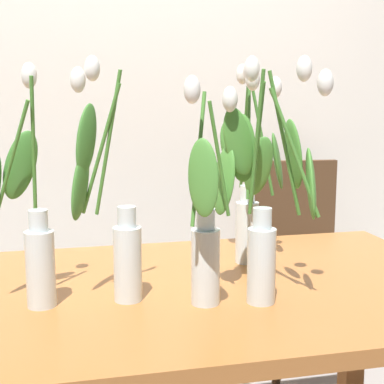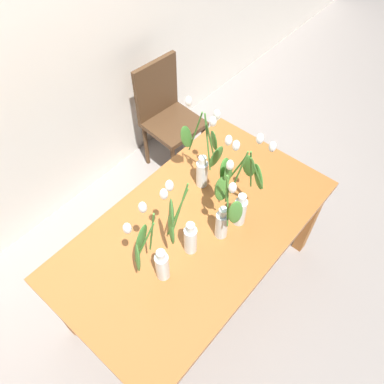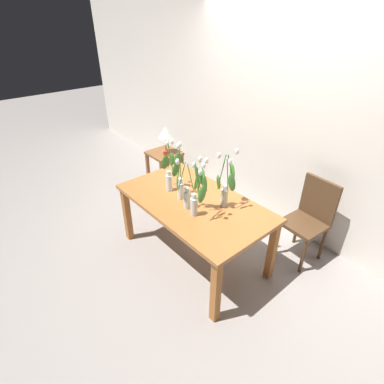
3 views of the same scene
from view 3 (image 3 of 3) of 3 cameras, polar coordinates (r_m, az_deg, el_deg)
ground_plane at (r=3.49m, az=0.30°, el=-11.90°), size 18.00×18.00×0.00m
room_wall_rear at (r=3.68m, az=16.42°, el=13.73°), size 9.00×0.10×2.70m
dining_table at (r=3.08m, az=0.33°, el=-3.09°), size 1.60×0.90×0.74m
tulip_vase_0 at (r=2.70m, az=1.11°, el=-0.16°), size 0.24×0.21×0.58m
tulip_vase_1 at (r=2.82m, az=-1.00°, el=-0.15°), size 0.16×0.22×0.53m
tulip_vase_2 at (r=3.15m, az=-4.41°, el=3.41°), size 0.18×0.13×0.56m
tulip_vase_3 at (r=2.86m, az=6.45°, el=0.87°), size 0.19×0.26×0.58m
tulip_vase_4 at (r=3.00m, az=-2.39°, el=2.19°), size 0.18×0.11×0.58m
dining_chair at (r=3.42m, az=21.53°, el=-4.27°), size 0.43×0.43×0.93m
side_table at (r=4.63m, az=-5.29°, el=6.24°), size 0.44×0.44×0.55m
table_lamp at (r=4.46m, az=-5.12°, el=11.12°), size 0.22×0.22×0.40m
pillar_candle at (r=4.45m, az=-5.10°, el=7.34°), size 0.06×0.06×0.07m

